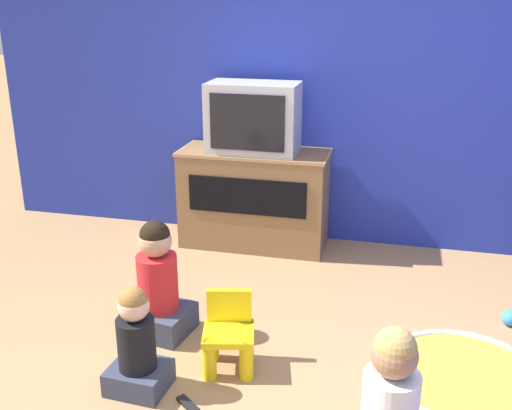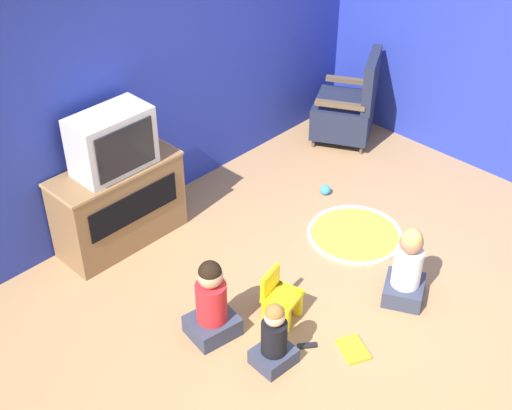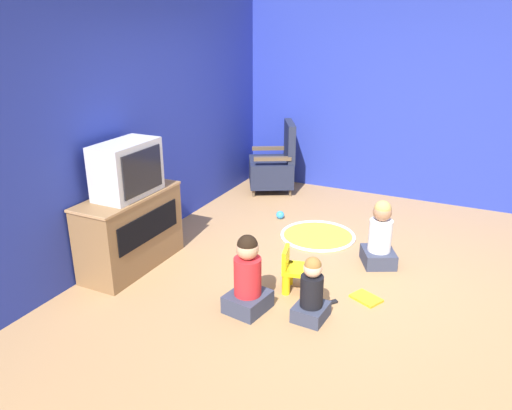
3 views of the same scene
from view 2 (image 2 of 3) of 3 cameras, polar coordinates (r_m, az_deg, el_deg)
ground_plane at (r=5.91m, az=6.12°, el=-7.38°), size 30.00×30.00×0.00m
wall_back at (r=6.34m, az=-9.50°, el=10.72°), size 5.69×0.12×2.77m
tv_cabinet at (r=6.33m, az=-10.92°, el=0.12°), size 1.16×0.48×0.77m
television at (r=5.96m, az=-11.45°, el=4.97°), size 0.68×0.38×0.52m
black_armchair at (r=7.82m, az=7.39°, el=7.65°), size 0.87×0.85×1.00m
yellow_kid_chair at (r=5.61m, az=1.95°, el=-7.52°), size 0.32×0.31×0.41m
play_mat at (r=6.56m, az=7.93°, el=-2.32°), size 0.87×0.87×0.04m
child_watching_left at (r=5.81m, az=11.99°, el=-5.05°), size 0.46×0.44×0.70m
child_watching_center at (r=5.39m, az=-3.58°, el=-7.90°), size 0.41×0.37×0.71m
child_watching_right at (r=5.21m, az=1.46°, el=-10.65°), size 0.31×0.27×0.58m
toy_ball at (r=7.03m, az=5.57°, el=1.22°), size 0.10×0.10×0.10m
book at (r=5.52m, az=7.79°, el=-11.36°), size 0.28×0.31×0.02m
remote_control at (r=5.51m, az=4.11°, el=-11.16°), size 0.15×0.13×0.02m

